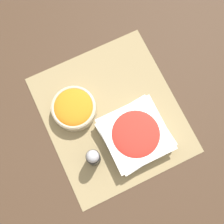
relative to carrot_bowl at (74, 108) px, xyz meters
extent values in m
plane|color=#422D1E|center=(-0.06, -0.10, -0.03)|extent=(3.00, 3.00, 0.00)
cube|color=#937F56|center=(-0.06, -0.10, -0.03)|extent=(0.45, 0.41, 0.00)
cylinder|color=beige|center=(0.00, 0.00, -0.01)|extent=(0.14, 0.14, 0.04)
torus|color=beige|center=(0.00, 0.00, 0.01)|extent=(0.13, 0.13, 0.01)
ellipsoid|color=orange|center=(0.00, 0.00, 0.01)|extent=(0.12, 0.12, 0.03)
cube|color=white|center=(-0.15, -0.13, -0.01)|extent=(0.19, 0.19, 0.04)
cube|color=white|center=(-0.15, -0.13, 0.01)|extent=(0.18, 0.18, 0.00)
ellipsoid|color=red|center=(-0.15, -0.13, 0.01)|extent=(0.15, 0.15, 0.03)
cylinder|color=black|center=(-0.16, 0.01, 0.01)|extent=(0.04, 0.04, 0.08)
sphere|color=#B2B2B7|center=(-0.16, 0.01, 0.06)|extent=(0.04, 0.04, 0.04)
camera|label=1|loc=(-0.26, 0.00, 0.92)|focal=50.00mm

